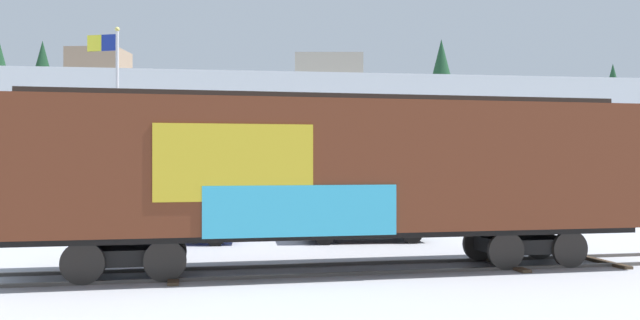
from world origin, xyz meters
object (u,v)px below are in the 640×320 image
parked_car_blue (168,217)px  parked_car_black (362,215)px  freight_car (337,169)px  flagpole (113,105)px

parked_car_blue → parked_car_black: 6.25m
freight_car → flagpole: 12.48m
flagpole → parked_car_black: (8.67, -4.51, -3.86)m
flagpole → parked_car_blue: bearing=-60.2°
freight_car → flagpole: flagpole is taller
flagpole → parked_car_black: flagpole is taller
freight_car → parked_car_blue: (-4.47, 5.91, -1.59)m
freight_car → parked_car_blue: size_ratio=3.37×
freight_car → parked_car_black: size_ratio=3.68×
flagpole → freight_car: bearing=-55.8°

